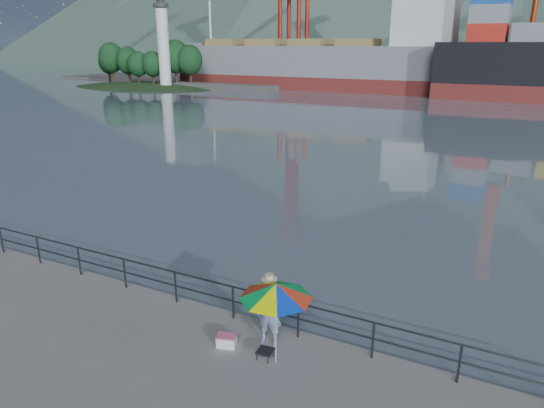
% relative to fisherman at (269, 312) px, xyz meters
% --- Properties ---
extents(harbor_water, '(500.00, 280.00, 0.00)m').
position_rel_fisherman_xyz_m(harbor_water, '(-2.46, 128.90, -0.92)').
color(harbor_water, slate).
rests_on(harbor_water, ground).
extents(far_dock, '(200.00, 40.00, 0.40)m').
position_rel_fisherman_xyz_m(far_dock, '(7.54, 91.90, -0.92)').
color(far_dock, '#514F4C').
rests_on(far_dock, ground).
extents(guardrail, '(22.00, 0.06, 1.03)m').
position_rel_fisherman_xyz_m(guardrail, '(-2.46, 0.60, -0.39)').
color(guardrail, '#2D3033').
rests_on(guardrail, ground).
extents(lighthouse_islet, '(48.00, 26.40, 19.20)m').
position_rel_fisherman_xyz_m(lighthouse_islet, '(-57.43, 60.90, -0.65)').
color(lighthouse_islet, '#263F1E').
rests_on(lighthouse_islet, ground).
extents(fisherman, '(0.74, 0.57, 1.83)m').
position_rel_fisherman_xyz_m(fisherman, '(0.00, 0.00, 0.00)').
color(fisherman, '#2C4B83').
rests_on(fisherman, ground).
extents(beach_umbrella, '(2.19, 2.19, 2.14)m').
position_rel_fisherman_xyz_m(beach_umbrella, '(0.50, -0.63, 1.04)').
color(beach_umbrella, white).
rests_on(beach_umbrella, ground).
extents(folding_stool, '(0.41, 0.41, 0.25)m').
position_rel_fisherman_xyz_m(folding_stool, '(0.20, -0.63, -0.78)').
color(folding_stool, black).
rests_on(folding_stool, ground).
extents(cooler_bag, '(0.56, 0.45, 0.28)m').
position_rel_fisherman_xyz_m(cooler_bag, '(-0.93, -0.60, -0.78)').
color(cooler_bag, silver).
rests_on(cooler_bag, ground).
extents(fishing_rod, '(0.31, 1.70, 1.22)m').
position_rel_fisherman_xyz_m(fishing_rod, '(0.07, 0.92, -0.92)').
color(fishing_rod, black).
rests_on(fishing_rod, ground).
extents(bulk_carrier, '(53.93, 9.33, 14.50)m').
position_rel_fisherman_xyz_m(bulk_carrier, '(-25.37, 72.35, 3.17)').
color(bulk_carrier, maroon).
rests_on(bulk_carrier, ground).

